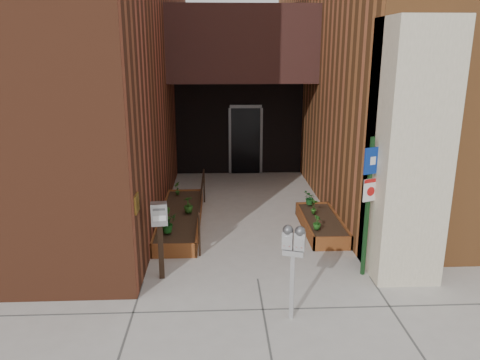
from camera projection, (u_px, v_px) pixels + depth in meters
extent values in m
plane|color=#9E9991|center=(258.00, 279.00, 8.21)|extent=(80.00, 80.00, 0.00)
cube|color=brown|center=(25.00, 7.00, 13.02)|extent=(8.00, 14.60, 10.00)
cube|color=#9C5B2D|center=(439.00, 10.00, 13.98)|extent=(8.00, 13.70, 10.00)
cube|color=#B8AD8D|center=(408.00, 153.00, 7.91)|extent=(1.10, 1.20, 4.40)
cube|color=black|center=(241.00, 45.00, 12.89)|extent=(4.20, 2.00, 2.00)
cube|color=black|center=(239.00, 126.00, 14.91)|extent=(4.00, 0.30, 3.00)
cube|color=black|center=(246.00, 141.00, 14.87)|extent=(0.90, 0.06, 2.10)
cube|color=#B79338|center=(136.00, 203.00, 7.52)|extent=(0.04, 0.30, 0.30)
cube|color=brown|center=(173.00, 251.00, 8.98)|extent=(0.90, 0.04, 0.30)
cube|color=brown|center=(186.00, 195.00, 12.41)|extent=(0.90, 0.04, 0.30)
cube|color=brown|center=(162.00, 219.00, 10.68)|extent=(0.04, 3.60, 0.30)
cube|color=brown|center=(199.00, 218.00, 10.71)|extent=(0.04, 3.60, 0.30)
cube|color=black|center=(181.00, 219.00, 10.70)|extent=(0.82, 3.52, 0.26)
cube|color=brown|center=(333.00, 244.00, 9.32)|extent=(0.80, 0.04, 0.30)
cube|color=brown|center=(312.00, 208.00, 11.39)|extent=(0.80, 0.04, 0.30)
cube|color=brown|center=(304.00, 224.00, 10.34)|extent=(0.04, 2.20, 0.30)
cube|color=brown|center=(338.00, 224.00, 10.37)|extent=(0.04, 2.20, 0.30)
cube|color=black|center=(321.00, 225.00, 10.36)|extent=(0.72, 2.12, 0.26)
cylinder|color=black|center=(199.00, 234.00, 9.00)|extent=(0.04, 0.04, 0.90)
cylinder|color=black|center=(204.00, 186.00, 12.17)|extent=(0.04, 0.04, 0.90)
cylinder|color=black|center=(202.00, 188.00, 10.47)|extent=(0.04, 3.30, 0.04)
cube|color=#B5B5B8|center=(292.00, 287.00, 6.90)|extent=(0.08, 0.08, 1.03)
cube|color=#B5B5B8|center=(293.00, 252.00, 6.75)|extent=(0.33, 0.21, 0.08)
cube|color=#B5B5B8|center=(288.00, 240.00, 6.72)|extent=(0.18, 0.15, 0.27)
sphere|color=#59595B|center=(288.00, 230.00, 6.68)|extent=(0.15, 0.15, 0.15)
cube|color=white|center=(287.00, 240.00, 6.66)|extent=(0.09, 0.03, 0.05)
cube|color=#B21414|center=(287.00, 245.00, 6.68)|extent=(0.09, 0.03, 0.03)
cube|color=#B5B5B8|center=(300.00, 241.00, 6.67)|extent=(0.18, 0.15, 0.27)
sphere|color=#59595B|center=(300.00, 231.00, 6.63)|extent=(0.15, 0.15, 0.15)
cube|color=white|center=(299.00, 241.00, 6.62)|extent=(0.09, 0.03, 0.05)
cube|color=#B21414|center=(299.00, 247.00, 6.64)|extent=(0.09, 0.03, 0.03)
cube|color=#163D1B|center=(367.00, 208.00, 8.05)|extent=(0.07, 0.07, 2.50)
cube|color=navy|center=(373.00, 161.00, 7.79)|extent=(0.32, 0.16, 0.45)
cube|color=white|center=(373.00, 161.00, 7.78)|extent=(0.11, 0.06, 0.14)
cube|color=white|center=(370.00, 190.00, 7.93)|extent=(0.27, 0.13, 0.40)
cube|color=#B21414|center=(371.00, 181.00, 7.88)|extent=(0.27, 0.13, 0.07)
cylinder|color=#B21414|center=(371.00, 191.00, 7.92)|extent=(0.15, 0.08, 0.16)
cube|color=black|center=(161.00, 251.00, 8.12)|extent=(0.10, 0.10, 1.01)
cube|color=#A3A3A5|center=(159.00, 214.00, 7.94)|extent=(0.30, 0.24, 0.39)
cube|color=#59595B|center=(159.00, 210.00, 7.81)|extent=(0.20, 0.04, 0.04)
cube|color=white|center=(159.00, 218.00, 7.85)|extent=(0.22, 0.04, 0.09)
imported|color=#19581A|center=(167.00, 223.00, 9.45)|extent=(0.51, 0.51, 0.40)
imported|color=#275A19|center=(166.00, 216.00, 9.86)|extent=(0.24, 0.24, 0.38)
imported|color=#234F16|center=(188.00, 204.00, 10.60)|extent=(0.28, 0.28, 0.38)
imported|color=#255217|center=(177.00, 188.00, 11.88)|extent=(0.23, 0.23, 0.34)
imported|color=#1E5317|center=(317.00, 222.00, 9.62)|extent=(0.23, 0.23, 0.30)
imported|color=#29631C|center=(314.00, 206.00, 10.51)|extent=(0.27, 0.27, 0.37)
imported|color=#16501C|center=(310.00, 198.00, 11.13)|extent=(0.41, 0.41, 0.33)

